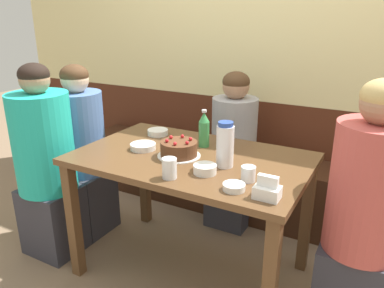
% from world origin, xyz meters
% --- Properties ---
extents(ground_plane, '(12.00, 12.00, 0.00)m').
position_xyz_m(ground_plane, '(0.00, 0.00, 0.00)').
color(ground_plane, '#846B51').
extents(back_wall, '(4.80, 0.04, 2.50)m').
position_xyz_m(back_wall, '(0.00, 1.05, 1.25)').
color(back_wall, '#4C2314').
rests_on(back_wall, ground_plane).
extents(bench_seat, '(2.79, 0.38, 0.48)m').
position_xyz_m(bench_seat, '(0.00, 0.83, 0.24)').
color(bench_seat, '#381E11').
rests_on(bench_seat, ground_plane).
extents(dining_table, '(1.27, 0.80, 0.76)m').
position_xyz_m(dining_table, '(0.00, 0.00, 0.65)').
color(dining_table, brown).
rests_on(dining_table, ground_plane).
extents(birthday_cake, '(0.24, 0.24, 0.11)m').
position_xyz_m(birthday_cake, '(-0.06, -0.04, 0.80)').
color(birthday_cake, white).
rests_on(birthday_cake, dining_table).
extents(water_pitcher, '(0.09, 0.09, 0.24)m').
position_xyz_m(water_pitcher, '(0.22, -0.04, 0.87)').
color(water_pitcher, white).
rests_on(water_pitcher, dining_table).
extents(soju_bottle, '(0.06, 0.06, 0.22)m').
position_xyz_m(soju_bottle, '(-0.01, 0.17, 0.86)').
color(soju_bottle, '#388E4C').
rests_on(soju_bottle, dining_table).
extents(napkin_holder, '(0.11, 0.08, 0.11)m').
position_xyz_m(napkin_holder, '(0.52, -0.28, 0.80)').
color(napkin_holder, white).
rests_on(napkin_holder, dining_table).
extents(bowl_soup_white, '(0.15, 0.15, 0.03)m').
position_xyz_m(bowl_soup_white, '(-0.30, -0.04, 0.77)').
color(bowl_soup_white, white).
rests_on(bowl_soup_white, dining_table).
extents(bowl_rice_small, '(0.13, 0.13, 0.04)m').
position_xyz_m(bowl_rice_small, '(-0.37, 0.23, 0.77)').
color(bowl_rice_small, white).
rests_on(bowl_rice_small, dining_table).
extents(bowl_side_dish, '(0.12, 0.12, 0.04)m').
position_xyz_m(bowl_side_dish, '(0.17, -0.17, 0.78)').
color(bowl_side_dish, white).
rests_on(bowl_side_dish, dining_table).
extents(bowl_sauce_shallow, '(0.10, 0.10, 0.03)m').
position_xyz_m(bowl_sauce_shallow, '(0.37, -0.28, 0.77)').
color(bowl_sauce_shallow, white).
rests_on(bowl_sauce_shallow, dining_table).
extents(glass_water_tall, '(0.07, 0.07, 0.07)m').
position_xyz_m(glass_water_tall, '(0.39, -0.16, 0.79)').
color(glass_water_tall, silver).
rests_on(glass_water_tall, dining_table).
extents(glass_tumbler_short, '(0.07, 0.07, 0.10)m').
position_xyz_m(glass_tumbler_short, '(0.05, -0.30, 0.81)').
color(glass_tumbler_short, silver).
rests_on(glass_tumbler_short, dining_table).
extents(person_teal_shirt, '(0.34, 0.33, 1.19)m').
position_xyz_m(person_teal_shirt, '(-0.90, 0.06, 0.57)').
color(person_teal_shirt, '#33333D').
rests_on(person_teal_shirt, ground_plane).
extents(person_pale_blue_shirt, '(0.32, 0.34, 1.13)m').
position_xyz_m(person_pale_blue_shirt, '(-0.02, 0.66, 0.53)').
color(person_pale_blue_shirt, '#33333D').
rests_on(person_pale_blue_shirt, ground_plane).
extents(person_grey_tee, '(0.36, 0.36, 1.24)m').
position_xyz_m(person_grey_tee, '(-0.90, -0.24, 0.60)').
color(person_grey_tee, '#33333D').
rests_on(person_grey_tee, ground_plane).
extents(person_dark_striped, '(0.34, 0.34, 1.25)m').
position_xyz_m(person_dark_striped, '(0.90, 0.02, 0.61)').
color(person_dark_striped, '#33333D').
rests_on(person_dark_striped, ground_plane).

